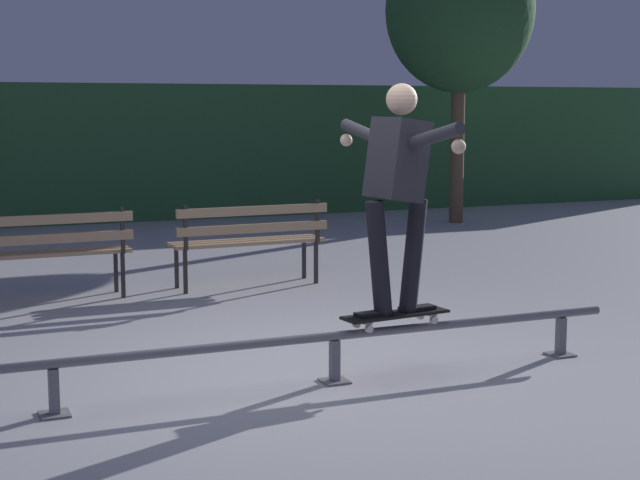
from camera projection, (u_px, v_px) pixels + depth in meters
ground_plane at (318, 371)px, 6.76m from camera, size 90.00×90.00×0.00m
hedge_backdrop at (85, 152)px, 15.61m from camera, size 24.00×1.20×2.20m
grind_rail at (335, 343)px, 6.47m from camera, size 4.31×0.18×0.35m
skateboard at (396, 315)px, 6.62m from camera, size 0.80×0.29×0.09m
skateboarder at (397, 179)px, 6.49m from camera, size 0.63×1.40×1.56m
park_bench_leftmost at (46, 246)px, 9.08m from camera, size 1.61×0.45×0.88m
park_bench_left_center at (250, 235)px, 9.85m from camera, size 1.61×0.45×0.88m
tree_far_right at (460, 11)px, 14.99m from camera, size 2.31×2.31×4.59m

